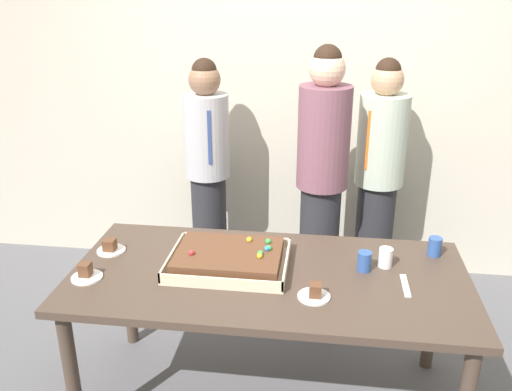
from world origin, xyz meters
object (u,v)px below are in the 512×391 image
object	(u,v)px
drink_cup_far_end	(364,261)
person_green_shirt_behind	(378,179)
cake_server_utensil	(405,286)
person_serving_front	(208,171)
sheet_cake	(229,259)
person_striped_tie_right	(322,181)
party_table	(269,288)
drink_cup_middle	(386,258)
plated_slice_near_right	(86,274)
drink_cup_nearest	(435,247)
plated_slice_near_left	(315,293)
plated_slice_far_left	(110,248)

from	to	relation	value
drink_cup_far_end	person_green_shirt_behind	xyz separation A→B (m)	(0.15, 1.08, 0.05)
cake_server_utensil	person_serving_front	xyz separation A→B (m)	(-1.22, 1.23, 0.10)
sheet_cake	person_striped_tie_right	bearing A→B (deg)	63.02
party_table	drink_cup_middle	xyz separation A→B (m)	(0.57, 0.15, 0.13)
plated_slice_near_right	sheet_cake	bearing A→B (deg)	17.32
drink_cup_middle	drink_cup_far_end	xyz separation A→B (m)	(-0.11, -0.05, 0.00)
plated_slice_near_right	person_serving_front	world-z (taller)	person_serving_front
party_table	sheet_cake	distance (m)	0.25
drink_cup_nearest	drink_cup_middle	world-z (taller)	same
sheet_cake	person_serving_front	size ratio (longest dim) A/B	0.36
party_table	plated_slice_near_left	size ratio (longest dim) A/B	13.07
sheet_cake	drink_cup_far_end	bearing A→B (deg)	3.85
plated_slice_near_right	party_table	bearing A→B (deg)	10.38
cake_server_utensil	person_striped_tie_right	xyz separation A→B (m)	(-0.42, 0.96, 0.16)
plated_slice_far_left	drink_cup_far_end	xyz separation A→B (m)	(1.33, -0.02, 0.03)
person_striped_tie_right	drink_cup_far_end	bearing A→B (deg)	42.61
plated_slice_near_right	plated_slice_far_left	world-z (taller)	plated_slice_near_right
person_serving_front	plated_slice_near_left	bearing A→B (deg)	12.66
person_striped_tie_right	person_green_shirt_behind	bearing A→B (deg)	150.94
party_table	person_serving_front	xyz separation A→B (m)	(-0.57, 1.19, 0.18)
party_table	person_striped_tie_right	distance (m)	0.98
plated_slice_near_left	person_striped_tie_right	xyz separation A→B (m)	(0.01, 1.11, 0.14)
drink_cup_nearest	plated_slice_far_left	bearing A→B (deg)	-173.80
plated_slice_near_left	person_striped_tie_right	distance (m)	1.12
plated_slice_near_left	person_serving_front	world-z (taller)	person_serving_front
person_green_shirt_behind	person_striped_tie_right	distance (m)	0.46
party_table	sheet_cake	size ratio (longest dim) A/B	3.30
plated_slice_near_right	person_striped_tie_right	xyz separation A→B (m)	(1.11, 1.08, 0.14)
sheet_cake	drink_cup_far_end	distance (m)	0.68
plated_slice_near_right	drink_cup_nearest	bearing A→B (deg)	15.10
sheet_cake	drink_cup_far_end	size ratio (longest dim) A/B	5.94
sheet_cake	drink_cup_nearest	size ratio (longest dim) A/B	5.94
sheet_cake	drink_cup_nearest	world-z (taller)	sheet_cake
plated_slice_near_right	cake_server_utensil	world-z (taller)	plated_slice_near_right
sheet_cake	cake_server_utensil	world-z (taller)	sheet_cake
party_table	plated_slice_far_left	xyz separation A→B (m)	(-0.86, 0.12, 0.11)
party_table	plated_slice_near_left	world-z (taller)	plated_slice_near_left
drink_cup_nearest	person_serving_front	distance (m)	1.66
party_table	person_green_shirt_behind	bearing A→B (deg)	62.37
cake_server_utensil	person_green_shirt_behind	bearing A→B (deg)	91.81
plated_slice_far_left	cake_server_utensil	xyz separation A→B (m)	(1.52, -0.15, -0.02)
drink_cup_nearest	drink_cup_middle	size ratio (longest dim) A/B	1.00
drink_cup_far_end	cake_server_utensil	size ratio (longest dim) A/B	0.50
plated_slice_near_right	drink_cup_middle	bearing A→B (deg)	11.94
person_striped_tie_right	sheet_cake	bearing A→B (deg)	0.04
plated_slice_far_left	person_serving_front	bearing A→B (deg)	74.50
cake_server_utensil	plated_slice_near_left	bearing A→B (deg)	-160.08
plated_slice_far_left	cake_server_utensil	world-z (taller)	plated_slice_far_left
plated_slice_near_left	person_serving_front	distance (m)	1.59
party_table	drink_cup_nearest	bearing A→B (deg)	19.80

